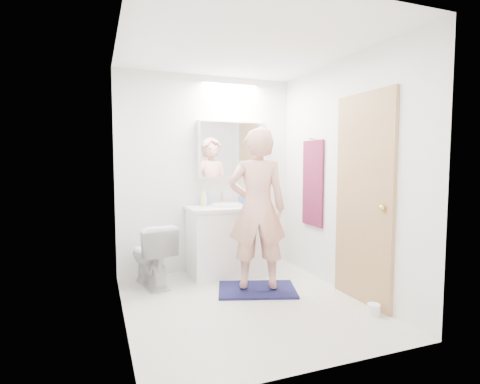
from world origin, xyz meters
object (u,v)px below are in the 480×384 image
soap_bottle_b (207,199)px  toilet (151,254)px  vanity_cabinet (228,242)px  soap_bottle_a (204,197)px  person (257,208)px  medicine_cabinet (232,150)px  toothbrush_cup (242,200)px  toilet_paper_roll (374,310)px

soap_bottle_b → toilet: bearing=-157.5°
toilet → soap_bottle_b: soap_bottle_b is taller
soap_bottle_b → vanity_cabinet: bearing=-41.2°
soap_bottle_a → person: bearing=-67.8°
vanity_cabinet → soap_bottle_a: bearing=149.3°
medicine_cabinet → person: bearing=-93.0°
toothbrush_cup → toilet_paper_roll: bearing=-73.0°
medicine_cabinet → soap_bottle_a: medicine_cabinet is taller
vanity_cabinet → soap_bottle_b: size_ratio=5.65×
vanity_cabinet → medicine_cabinet: (0.14, 0.21, 1.11)m
vanity_cabinet → soap_bottle_b: (-0.21, 0.18, 0.51)m
medicine_cabinet → toilet_paper_roll: bearing=-70.2°
medicine_cabinet → person: size_ratio=0.53×
person → soap_bottle_b: (-0.29, 0.87, 0.03)m
medicine_cabinet → person: 1.10m
medicine_cabinet → toilet_paper_roll: (0.66, -1.84, -1.45)m
toilet → person: size_ratio=0.42×
toilet → soap_bottle_a: (0.67, 0.27, 0.58)m
soap_bottle_a → toothbrush_cup: bearing=1.1°
vanity_cabinet → toilet_paper_roll: 1.85m
vanity_cabinet → person: bearing=-82.6°
person → medicine_cabinet: bearing=-74.3°
toilet → soap_bottle_a: 0.92m
medicine_cabinet → soap_bottle_a: (-0.39, -0.06, -0.57)m
soap_bottle_b → toothbrush_cup: 0.46m
toilet → soap_bottle_b: (0.71, 0.30, 0.56)m
toilet → soap_bottle_b: size_ratio=4.32×
soap_bottle_b → person: bearing=-71.2°
vanity_cabinet → toilet_paper_roll: size_ratio=8.18×
medicine_cabinet → toilet_paper_roll: medicine_cabinet is taller
medicine_cabinet → toilet: (-1.05, -0.33, -1.16)m
toilet_paper_roll → toilet: bearing=138.5°
person → soap_bottle_b: size_ratio=10.34×
toilet → person: 1.27m
medicine_cabinet → toothbrush_cup: (0.12, -0.05, -0.63)m
soap_bottle_a → vanity_cabinet: bearing=-30.7°
person → soap_bottle_a: person is taller
medicine_cabinet → toilet: size_ratio=1.28×
vanity_cabinet → person: size_ratio=0.55×
soap_bottle_a → toothbrush_cup: 0.51m
vanity_cabinet → person: person is taller
soap_bottle_a → toilet_paper_roll: bearing=-59.4°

